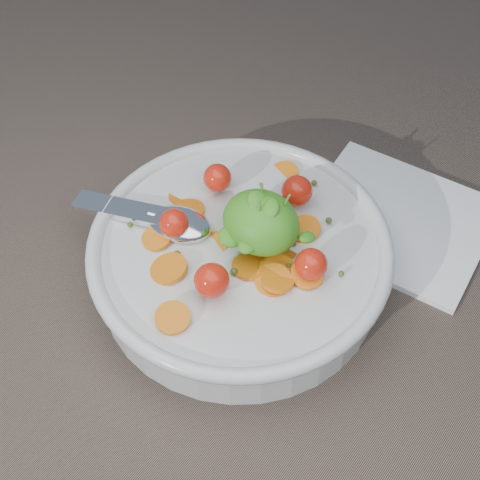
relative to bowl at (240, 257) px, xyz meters
The scene contains 3 objects.
ground 0.04m from the bowl, 65.96° to the right, with size 6.00×6.00×0.00m, color brown.
bowl is the anchor object (origin of this frame).
napkin 0.15m from the bowl, 61.53° to the left, with size 0.15×0.13×0.01m, color white.
Camera 1 is at (0.18, -0.23, 0.44)m, focal length 50.00 mm.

